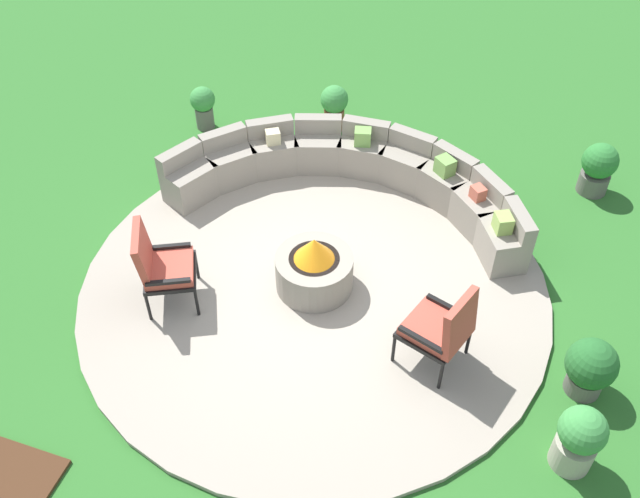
% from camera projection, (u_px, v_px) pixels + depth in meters
% --- Properties ---
extents(ground_plane, '(24.00, 24.00, 0.00)m').
position_uv_depth(ground_plane, '(314.00, 289.00, 8.16)').
color(ground_plane, '#2D6B28').
extents(patio_circle, '(5.32, 5.32, 0.06)m').
position_uv_depth(patio_circle, '(314.00, 287.00, 8.14)').
color(patio_circle, '#9E9384').
rests_on(patio_circle, ground_plane).
extents(fire_pit, '(0.87, 0.87, 0.71)m').
position_uv_depth(fire_pit, '(314.00, 268.00, 7.93)').
color(fire_pit, gray).
rests_on(fire_pit, patio_circle).
extents(curved_stone_bench, '(4.61, 1.87, 0.70)m').
position_uv_depth(curved_stone_bench, '(355.00, 175.00, 9.10)').
color(curved_stone_bench, gray).
rests_on(curved_stone_bench, patio_circle).
extents(lounge_chair_front_left, '(0.77, 0.78, 1.03)m').
position_uv_depth(lounge_chair_front_left, '(160.00, 264.00, 7.60)').
color(lounge_chair_front_left, black).
rests_on(lounge_chair_front_left, patio_circle).
extents(lounge_chair_front_right, '(0.77, 0.75, 1.01)m').
position_uv_depth(lounge_chair_front_right, '(443.00, 327.00, 6.99)').
color(lounge_chair_front_right, black).
rests_on(lounge_chair_front_right, patio_circle).
extents(potted_plant_0, '(0.44, 0.44, 0.76)m').
position_uv_depth(potted_plant_0, '(579.00, 438.00, 6.32)').
color(potted_plant_0, '#A89E8E').
rests_on(potted_plant_0, ground_plane).
extents(potted_plant_1, '(0.36, 0.36, 0.65)m').
position_uv_depth(potted_plant_1, '(203.00, 105.00, 10.23)').
color(potted_plant_1, '#605B56').
rests_on(potted_plant_1, ground_plane).
extents(potted_plant_2, '(0.51, 0.51, 0.67)m').
position_uv_depth(potted_plant_2, '(590.00, 367.00, 6.93)').
color(potted_plant_2, '#605B56').
rests_on(potted_plant_2, ground_plane).
extents(potted_plant_3, '(0.40, 0.40, 0.68)m').
position_uv_depth(potted_plant_3, '(334.00, 105.00, 10.20)').
color(potted_plant_3, brown).
rests_on(potted_plant_3, ground_plane).
extents(potted_plant_4, '(0.46, 0.46, 0.72)m').
position_uv_depth(potted_plant_4, '(598.00, 167.00, 9.16)').
color(potted_plant_4, '#605B56').
rests_on(potted_plant_4, ground_plane).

